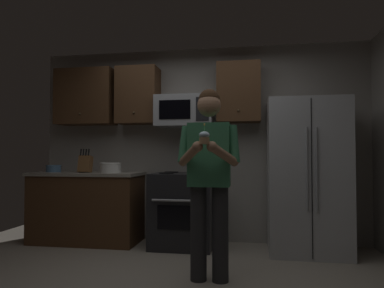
% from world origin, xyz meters
% --- Properties ---
extents(ground_plane, '(6.00, 6.00, 0.00)m').
position_xyz_m(ground_plane, '(0.00, 0.00, 0.00)').
color(ground_plane, '#9E9384').
extents(wall_back, '(4.40, 0.10, 2.60)m').
position_xyz_m(wall_back, '(0.00, 1.75, 1.30)').
color(wall_back, gray).
rests_on(wall_back, ground).
extents(oven_range, '(0.76, 0.70, 0.93)m').
position_xyz_m(oven_range, '(-0.15, 1.36, 0.46)').
color(oven_range, black).
rests_on(oven_range, ground).
extents(microwave, '(0.74, 0.41, 0.40)m').
position_xyz_m(microwave, '(-0.15, 1.48, 1.72)').
color(microwave, '#9EA0A5').
extents(refrigerator, '(0.90, 0.75, 1.80)m').
position_xyz_m(refrigerator, '(1.35, 1.32, 0.90)').
color(refrigerator, '#B7BABF').
rests_on(refrigerator, ground).
extents(cabinet_row_upper, '(2.78, 0.36, 0.76)m').
position_xyz_m(cabinet_row_upper, '(-0.72, 1.53, 1.95)').
color(cabinet_row_upper, '#4C301C').
extents(counter_left, '(1.44, 0.66, 0.92)m').
position_xyz_m(counter_left, '(-1.45, 1.38, 0.46)').
color(counter_left, '#4C301C').
rests_on(counter_left, ground).
extents(knife_block, '(0.16, 0.15, 0.32)m').
position_xyz_m(knife_block, '(-1.45, 1.33, 1.03)').
color(knife_block, brown).
rests_on(knife_block, counter_left).
extents(bowl_large_white, '(0.28, 0.28, 0.13)m').
position_xyz_m(bowl_large_white, '(-1.11, 1.34, 0.99)').
color(bowl_large_white, white).
rests_on(bowl_large_white, counter_left).
extents(bowl_small_colored, '(0.20, 0.20, 0.09)m').
position_xyz_m(bowl_small_colored, '(-1.93, 1.37, 0.97)').
color(bowl_small_colored, '#4C7299').
rests_on(bowl_small_colored, counter_left).
extents(person, '(0.60, 0.48, 1.76)m').
position_xyz_m(person, '(0.32, 0.19, 1.00)').
color(person, '#262628').
rests_on(person, ground).
extents(cupcake, '(0.09, 0.09, 0.17)m').
position_xyz_m(cupcake, '(0.32, -0.14, 1.29)').
color(cupcake, '#A87F56').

